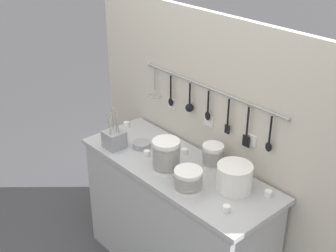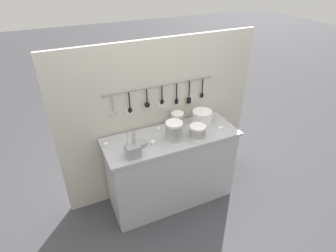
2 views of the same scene
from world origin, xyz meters
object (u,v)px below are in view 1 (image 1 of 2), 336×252
object	(u,v)px
cup_edge_far	(184,151)
bowl_stack_back_corner	(213,156)
plate_stack	(234,177)
cup_front_left	(226,209)
cutlery_caddy	(114,139)
cup_front_right	(268,193)
bowl_stack_short_front	(166,156)
bowl_stack_wide_centre	(188,180)
steel_mixing_bowl	(142,145)
cup_back_right	(126,124)
cup_by_caddy	(147,153)

from	to	relation	value
cup_edge_far	bowl_stack_back_corner	bearing A→B (deg)	5.99
plate_stack	cup_front_left	bearing A→B (deg)	-58.96
cutlery_caddy	bowl_stack_back_corner	bearing A→B (deg)	27.38
cup_front_right	bowl_stack_short_front	bearing A→B (deg)	-156.88
bowl_stack_wide_centre	steel_mixing_bowl	distance (m)	0.58
cup_front_left	bowl_stack_short_front	bearing A→B (deg)	176.68
cutlery_caddy	cup_edge_far	distance (m)	0.48
cup_front_left	cup_back_right	bearing A→B (deg)	169.91
cup_edge_far	cup_front_left	bearing A→B (deg)	-23.06
steel_mixing_bowl	cup_front_left	bearing A→B (deg)	-6.51
plate_stack	bowl_stack_wide_centre	bearing A→B (deg)	-130.22
steel_mixing_bowl	cutlery_caddy	distance (m)	0.19
bowl_stack_short_front	steel_mixing_bowl	world-z (taller)	bowl_stack_short_front
cutlery_caddy	bowl_stack_wide_centre	bearing A→B (deg)	1.92
cup_front_left	steel_mixing_bowl	bearing A→B (deg)	173.49
bowl_stack_wide_centre	bowl_stack_short_front	world-z (taller)	bowl_stack_short_front
cup_by_caddy	cup_back_right	world-z (taller)	same
cutlery_caddy	cup_front_right	size ratio (longest dim) A/B	6.72
cup_by_caddy	cup_front_right	bearing A→B (deg)	15.91
cup_front_left	cup_by_caddy	distance (m)	0.74
bowl_stack_back_corner	cup_edge_far	bearing A→B (deg)	-174.01
steel_mixing_bowl	cup_front_left	xyz separation A→B (m)	(0.85, -0.10, -0.00)
bowl_stack_short_front	plate_stack	bearing A→B (deg)	21.14
bowl_stack_wide_centre	cutlery_caddy	distance (m)	0.69
cup_by_caddy	bowl_stack_back_corner	bearing A→B (deg)	31.05
bowl_stack_wide_centre	bowl_stack_back_corner	world-z (taller)	bowl_stack_back_corner
bowl_stack_wide_centre	cup_front_right	size ratio (longest dim) A/B	4.00
steel_mixing_bowl	cutlery_caddy	world-z (taller)	cutlery_caddy
bowl_stack_short_front	plate_stack	size ratio (longest dim) A/B	1.01
bowl_stack_wide_centre	cup_by_caddy	bearing A→B (deg)	171.81
bowl_stack_short_front	steel_mixing_bowl	distance (m)	0.34
bowl_stack_back_corner	cup_by_caddy	xyz separation A→B (m)	(-0.37, -0.23, -0.06)
bowl_stack_back_corner	cup_edge_far	world-z (taller)	bowl_stack_back_corner
bowl_stack_short_front	bowl_stack_back_corner	bearing A→B (deg)	57.40
plate_stack	cutlery_caddy	bearing A→B (deg)	-165.28
cup_front_right	bowl_stack_back_corner	bearing A→B (deg)	-179.47
cup_by_caddy	cup_back_right	bearing A→B (deg)	159.85
bowl_stack_back_corner	cup_edge_far	distance (m)	0.24
cup_back_right	cup_front_right	bearing A→B (deg)	3.49
bowl_stack_wide_centre	cup_front_right	distance (m)	0.46
bowl_stack_wide_centre	cup_front_right	xyz separation A→B (m)	(0.35, 0.29, -0.05)
cup_front_left	cup_front_right	xyz separation A→B (m)	(0.06, 0.28, 0.00)
bowl_stack_wide_centre	cup_front_right	world-z (taller)	bowl_stack_wide_centre
bowl_stack_back_corner	bowl_stack_short_front	bearing A→B (deg)	-122.60
cup_front_right	bowl_stack_wide_centre	bearing A→B (deg)	-139.75
cup_edge_far	cup_by_caddy	world-z (taller)	same
bowl_stack_back_corner	cup_back_right	xyz separation A→B (m)	(-0.79, -0.07, -0.06)
plate_stack	cup_edge_far	distance (m)	0.49
bowl_stack_back_corner	cup_front_left	xyz separation A→B (m)	(0.37, -0.28, -0.06)
cup_by_caddy	cup_back_right	distance (m)	0.45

